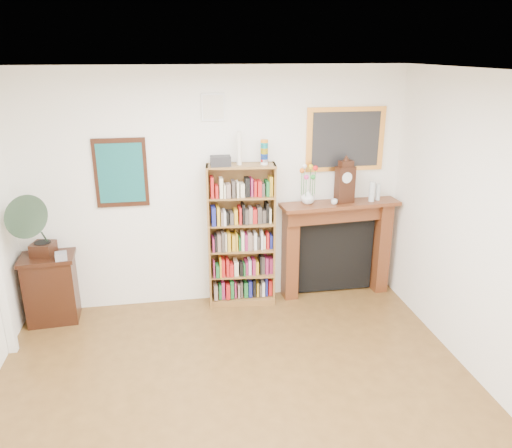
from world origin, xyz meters
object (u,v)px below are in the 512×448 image
at_px(flower_vase, 308,197).
at_px(teacup, 334,202).
at_px(bottle_right, 378,192).
at_px(bookshelf, 242,228).
at_px(gramophone, 36,222).
at_px(fireplace, 336,239).
at_px(side_cabinet, 51,288).
at_px(bottle_left, 372,192).
at_px(cd_stack, 61,256).
at_px(mantel_clock, 345,183).

xyz_separation_m(flower_vase, teacup, (0.30, -0.08, -0.05)).
distance_m(teacup, bottle_right, 0.59).
xyz_separation_m(bookshelf, gramophone, (-2.23, -0.15, 0.26)).
bearing_deg(gramophone, bookshelf, 15.36).
xyz_separation_m(fireplace, gramophone, (-3.42, -0.21, 0.50)).
height_order(fireplace, bottle_right, bottle_right).
height_order(bookshelf, fireplace, bookshelf).
distance_m(bookshelf, flower_vase, 0.87).
xyz_separation_m(side_cabinet, teacup, (3.29, 0.00, 0.86)).
height_order(bookshelf, bottle_left, bookshelf).
distance_m(fireplace, flower_vase, 0.71).
relative_size(fireplace, bottle_right, 7.34).
height_order(cd_stack, mantel_clock, mantel_clock).
xyz_separation_m(gramophone, flower_vase, (3.02, 0.17, 0.09)).
relative_size(gramophone, bottle_right, 3.77).
relative_size(flower_vase, bottle_left, 0.71).
distance_m(fireplace, cd_stack, 3.21).
xyz_separation_m(bottle_left, bottle_right, (0.09, 0.04, -0.02)).
relative_size(cd_stack, teacup, 1.52).
bearing_deg(bottle_right, side_cabinet, -178.63).
bearing_deg(cd_stack, bottle_right, 3.43).
bearing_deg(cd_stack, mantel_clock, 3.25).
relative_size(fireplace, cd_stack, 12.24).
bearing_deg(gramophone, bottle_right, 14.05).
bearing_deg(bookshelf, flower_vase, 6.68).
bearing_deg(gramophone, fireplace, 14.96).
relative_size(gramophone, bottle_left, 3.14).
bearing_deg(bookshelf, teacup, 2.03).
height_order(teacup, bottle_left, bottle_left).
bearing_deg(flower_vase, bottle_right, 0.50).
bearing_deg(bottle_right, cd_stack, -176.57).
relative_size(flower_vase, bottle_right, 0.86).
relative_size(cd_stack, flower_vase, 0.70).
distance_m(teacup, bottle_left, 0.49).
distance_m(side_cabinet, cd_stack, 0.49).
xyz_separation_m(side_cabinet, mantel_clock, (3.43, 0.06, 1.07)).
xyz_separation_m(fireplace, bottle_right, (0.48, -0.03, 0.60)).
height_order(gramophone, bottle_left, gramophone).
relative_size(bookshelf, fireplace, 1.35).
height_order(fireplace, teacup, teacup).
relative_size(bookshelf, cd_stack, 16.54).
bearing_deg(cd_stack, teacup, 2.39).
bearing_deg(teacup, mantel_clock, 21.47).
distance_m(side_cabinet, mantel_clock, 3.59).
distance_m(mantel_clock, bottle_left, 0.37).
distance_m(side_cabinet, gramophone, 0.83).
height_order(bookshelf, mantel_clock, bookshelf).
height_order(gramophone, cd_stack, gramophone).
height_order(mantel_clock, teacup, mantel_clock).
xyz_separation_m(bookshelf, mantel_clock, (1.23, -0.01, 0.50)).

